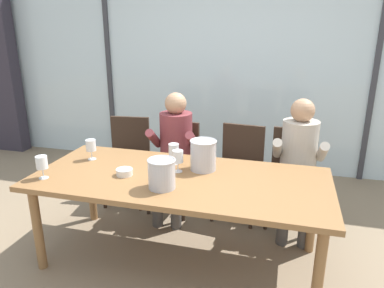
{
  "coord_description": "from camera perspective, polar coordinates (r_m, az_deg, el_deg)",
  "views": [
    {
      "loc": [
        0.75,
        -2.39,
        1.8
      ],
      "look_at": [
        0.0,
        0.35,
        0.87
      ],
      "focal_mm": 33.67,
      "sensor_mm": 36.0,
      "label": 1
    }
  ],
  "objects": [
    {
      "name": "ground",
      "position": [
        3.91,
        2.55,
        -9.38
      ],
      "size": [
        14.0,
        14.0,
        0.0
      ],
      "primitive_type": "plane",
      "color": "#847056"
    },
    {
      "name": "window_glass_panel",
      "position": [
        4.65,
        6.06,
        11.76
      ],
      "size": [
        7.43,
        0.03,
        2.6
      ],
      "primitive_type": "cube",
      "color": "silver",
      "rests_on": "ground"
    },
    {
      "name": "window_mullion_left",
      "position": [
        5.17,
        -12.98,
        12.03
      ],
      "size": [
        0.06,
        0.06,
        2.6
      ],
      "primitive_type": "cube",
      "color": "#38383D",
      "rests_on": "ground"
    },
    {
      "name": "window_mullion_right",
      "position": [
        4.66,
        27.02,
        9.95
      ],
      "size": [
        0.06,
        0.06,
        2.6
      ],
      "primitive_type": "cube",
      "color": "#38383D",
      "rests_on": "ground"
    },
    {
      "name": "hillside_vineyard",
      "position": [
        8.27,
        10.15,
        10.64
      ],
      "size": [
        13.43,
        2.4,
        1.56
      ],
      "primitive_type": "cube",
      "color": "#568942",
      "rests_on": "ground"
    },
    {
      "name": "dining_table",
      "position": [
        2.76,
        -1.93,
        -6.49
      ],
      "size": [
        2.23,
        0.98,
        0.72
      ],
      "color": "olive",
      "rests_on": "ground"
    },
    {
      "name": "chair_near_curtain",
      "position": [
        3.91,
        -10.06,
        -1.35
      ],
      "size": [
        0.49,
        0.49,
        0.89
      ],
      "rotation": [
        0.0,
        0.0,
        0.13
      ],
      "color": "#332319",
      "rests_on": "ground"
    },
    {
      "name": "chair_left_of_center",
      "position": [
        3.68,
        -2.54,
        -2.32
      ],
      "size": [
        0.48,
        0.48,
        0.89
      ],
      "rotation": [
        0.0,
        0.0,
        -0.09
      ],
      "color": "#332319",
      "rests_on": "ground"
    },
    {
      "name": "chair_center",
      "position": [
        3.58,
        7.61,
        -3.08
      ],
      "size": [
        0.48,
        0.48,
        0.89
      ],
      "rotation": [
        0.0,
        0.0,
        -0.1
      ],
      "color": "#332319",
      "rests_on": "ground"
    },
    {
      "name": "chair_right_of_center",
      "position": [
        3.55,
        15.65,
        -3.78
      ],
      "size": [
        0.46,
        0.46,
        0.89
      ],
      "rotation": [
        0.0,
        0.0,
        -0.05
      ],
      "color": "#332319",
      "rests_on": "ground"
    },
    {
      "name": "person_maroon_top",
      "position": [
        3.5,
        -2.82,
        -0.39
      ],
      "size": [
        0.48,
        0.62,
        1.21
      ],
      "rotation": [
        0.0,
        0.0,
        0.06
      ],
      "color": "brown",
      "rests_on": "ground"
    },
    {
      "name": "person_beige_jumper",
      "position": [
        3.35,
        16.53,
        -2.03
      ],
      "size": [
        0.46,
        0.61,
        1.21
      ],
      "rotation": [
        0.0,
        0.0,
        0.01
      ],
      "color": "#B7AD9E",
      "rests_on": "ground"
    },
    {
      "name": "ice_bucket_primary",
      "position": [
        2.82,
        1.79,
        -1.7
      ],
      "size": [
        0.21,
        0.21,
        0.24
      ],
      "color": "#B7B7BC",
      "rests_on": "dining_table"
    },
    {
      "name": "ice_bucket_secondary",
      "position": [
        2.51,
        -4.82,
        -4.64
      ],
      "size": [
        0.2,
        0.2,
        0.21
      ],
      "color": "#B7B7BC",
      "rests_on": "dining_table"
    },
    {
      "name": "tasting_bowl",
      "position": [
        2.79,
        -10.66,
        -4.39
      ],
      "size": [
        0.13,
        0.13,
        0.05
      ],
      "primitive_type": "cylinder",
      "color": "silver",
      "rests_on": "dining_table"
    },
    {
      "name": "wine_glass_by_left_taster",
      "position": [
        3.16,
        -15.71,
        -0.33
      ],
      "size": [
        0.08,
        0.08,
        0.17
      ],
      "color": "silver",
      "rests_on": "dining_table"
    },
    {
      "name": "wine_glass_near_bucket",
      "position": [
        2.88,
        -22.69,
        -2.85
      ],
      "size": [
        0.08,
        0.08,
        0.17
      ],
      "color": "silver",
      "rests_on": "dining_table"
    },
    {
      "name": "wine_glass_center_pour",
      "position": [
        2.78,
        -2.26,
        -2.04
      ],
      "size": [
        0.08,
        0.08,
        0.17
      ],
      "color": "silver",
      "rests_on": "dining_table"
    },
    {
      "name": "wine_glass_by_right_taster",
      "position": [
        2.94,
        -2.91,
        -1.03
      ],
      "size": [
        0.08,
        0.08,
        0.17
      ],
      "color": "silver",
      "rests_on": "dining_table"
    }
  ]
}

